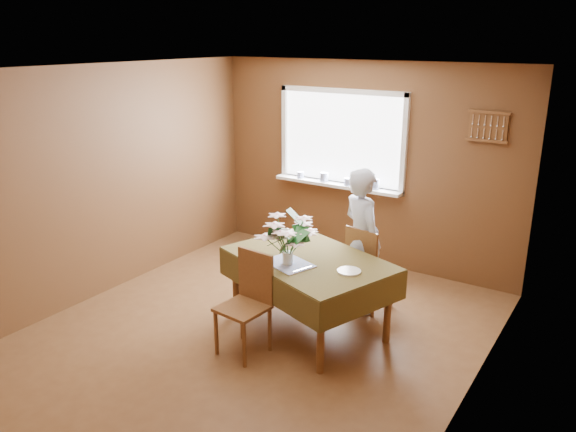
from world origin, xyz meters
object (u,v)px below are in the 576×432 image
Objects in this scene: dining_table at (308,266)px; chair_far at (366,265)px; flower_bouquet at (288,236)px; seated_woman at (362,240)px; chair_near at (248,298)px.

dining_table is 0.75m from chair_far.
dining_table is 3.60× the size of flower_bouquet.
dining_table is 1.19× the size of seated_woman.
chair_near is at bearing 101.92° from seated_woman.
chair_far is 0.60× the size of seated_woman.
seated_woman is at bearing 90.00° from dining_table.
chair_far is 0.27m from seated_woman.
dining_table is 1.97× the size of chair_far.
dining_table is 0.69m from chair_near.
chair_far is at bearing 67.96° from flower_bouquet.
dining_table is at bearing 103.41° from seated_woman.
chair_near is 1.41m from seated_woman.
flower_bouquet is (-0.08, -0.25, 0.37)m from dining_table.
chair_far is 1.13m from flower_bouquet.
seated_woman is (0.49, 1.29, 0.25)m from chair_near.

